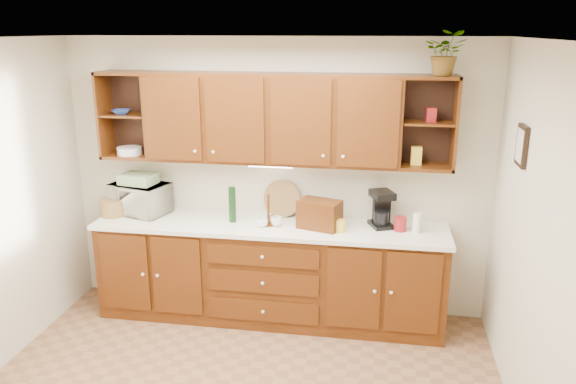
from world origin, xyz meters
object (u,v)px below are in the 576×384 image
(microwave, at_px, (140,198))
(bread_box, at_px, (320,214))
(coffee_maker, at_px, (382,209))
(potted_plant, at_px, (446,53))

(microwave, distance_m, bread_box, 1.77)
(coffee_maker, distance_m, potted_plant, 1.45)
(bread_box, relative_size, coffee_maker, 1.09)
(microwave, xyz_separation_m, coffee_maker, (2.31, 0.01, 0.01))
(microwave, relative_size, potted_plant, 1.46)
(microwave, bearing_deg, coffee_maker, 16.53)
(potted_plant, bearing_deg, microwave, 179.60)
(bread_box, distance_m, potted_plant, 1.73)
(bread_box, height_order, potted_plant, potted_plant)
(microwave, xyz_separation_m, potted_plant, (2.76, -0.02, 1.39))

